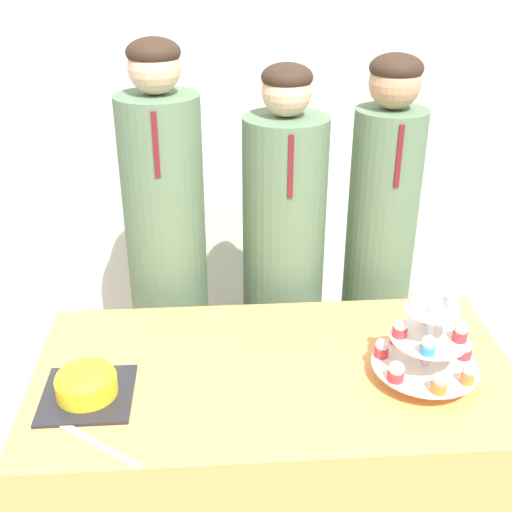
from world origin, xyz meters
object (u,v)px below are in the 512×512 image
Objects in this scene: student_1 at (283,276)px; cupcake_stand at (427,343)px; cake_knife at (85,437)px; student_2 at (378,265)px; student_0 at (168,269)px; round_cake at (86,383)px.

cupcake_stand is at bearing -64.51° from student_1.
student_2 reaches higher than cake_knife.
cupcake_stand is 1.06m from student_0.
student_2 is (0.82, -0.00, -0.01)m from student_0.
student_0 is at bearing 116.34° from cake_knife.
cake_knife is 0.98m from cupcake_stand.
student_2 is (0.99, 0.89, 0.01)m from cake_knife.
student_1 is at bearing 115.49° from cupcake_stand.
cake_knife is 0.16× the size of student_1.
student_1 is at bearing 180.00° from student_2.
cupcake_stand is 0.20× the size of student_1.
student_1 is at bearing 48.83° from round_cake.
cake_knife is 0.78× the size of cupcake_stand.
student_0 is at bearing 75.33° from round_cake.
round_cake is 0.97m from cupcake_stand.
student_1 is (0.44, -0.00, -0.05)m from student_0.
student_0 is 0.45m from student_1.
student_1 reaches higher than round_cake.
round_cake is 0.18m from cake_knife.
student_0 is at bearing 180.00° from student_1.
student_1 is at bearing -0.00° from student_0.
cupcake_stand is (0.95, 0.19, 0.12)m from cake_knife.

